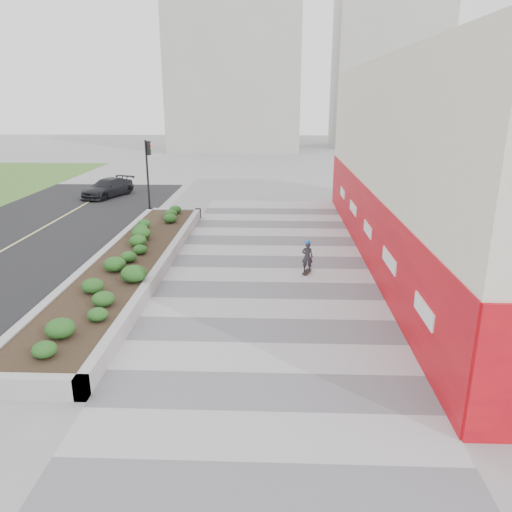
# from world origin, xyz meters

# --- Properties ---
(ground) EXTENTS (160.00, 160.00, 0.00)m
(ground) POSITION_xyz_m (0.00, 0.00, 0.00)
(ground) COLOR gray
(ground) RESTS_ON ground
(walkway) EXTENTS (8.00, 36.00, 0.01)m
(walkway) POSITION_xyz_m (0.00, 3.00, 0.01)
(walkway) COLOR #A8A8AD
(walkway) RESTS_ON ground
(building) EXTENTS (6.04, 24.08, 8.00)m
(building) POSITION_xyz_m (6.98, 8.98, 3.98)
(building) COLOR beige
(building) RESTS_ON ground
(planter) EXTENTS (3.00, 18.00, 0.90)m
(planter) POSITION_xyz_m (-5.50, 7.00, 0.42)
(planter) COLOR #9E9EA0
(planter) RESTS_ON ground
(traffic_signal_near) EXTENTS (0.33, 0.28, 4.20)m
(traffic_signal_near) POSITION_xyz_m (-7.23, 17.50, 2.76)
(traffic_signal_near) COLOR black
(traffic_signal_near) RESTS_ON ground
(distant_bldg_north_l) EXTENTS (16.00, 12.00, 20.00)m
(distant_bldg_north_l) POSITION_xyz_m (-5.00, 55.00, 10.00)
(distant_bldg_north_l) COLOR #ADAAA3
(distant_bldg_north_l) RESTS_ON ground
(distant_bldg_north_r) EXTENTS (14.00, 10.00, 24.00)m
(distant_bldg_north_r) POSITION_xyz_m (15.00, 60.00, 12.00)
(distant_bldg_north_r) COLOR #ADAAA3
(distant_bldg_north_r) RESTS_ON ground
(manhole_cover) EXTENTS (0.44, 0.44, 0.01)m
(manhole_cover) POSITION_xyz_m (0.50, 3.00, 0.00)
(manhole_cover) COLOR #595654
(manhole_cover) RESTS_ON ground
(skateboarder) EXTENTS (0.48, 0.75, 1.35)m
(skateboarder) POSITION_xyz_m (1.47, 6.87, 0.69)
(skateboarder) COLOR beige
(skateboarder) RESTS_ON ground
(car_dark) EXTENTS (3.15, 4.59, 1.23)m
(car_dark) POSITION_xyz_m (-11.29, 22.00, 0.62)
(car_dark) COLOR black
(car_dark) RESTS_ON ground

